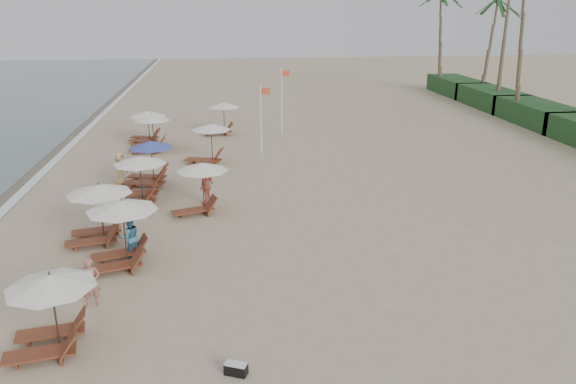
{
  "coord_description": "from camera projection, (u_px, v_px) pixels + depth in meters",
  "views": [
    {
      "loc": [
        -1.61,
        -16.83,
        8.52
      ],
      "look_at": [
        1.0,
        4.5,
        1.3
      ],
      "focal_mm": 34.75,
      "sensor_mm": 36.0,
      "label": 1
    }
  ],
  "objects": [
    {
      "name": "lounger_station_1",
      "position": [
        119.0,
        231.0,
        18.75
      ],
      "size": [
        2.61,
        2.39,
        2.39
      ],
      "color": "brown",
      "rests_on": "ground"
    },
    {
      "name": "lounger_station_6",
      "position": [
        146.0,
        125.0,
        36.05
      ],
      "size": [
        2.57,
        2.41,
        2.06
      ],
      "color": "brown",
      "rests_on": "ground"
    },
    {
      "name": "beachgoer_far_a",
      "position": [
        207.0,
        186.0,
        24.92
      ],
      "size": [
        0.83,
        1.06,
        1.67
      ],
      "primitive_type": "imported",
      "rotation": [
        0.0,
        0.0,
        4.2
      ],
      "color": "#C65C4F",
      "rests_on": "ground"
    },
    {
      "name": "duffel_bag",
      "position": [
        236.0,
        369.0,
        13.5
      ],
      "size": [
        0.61,
        0.47,
        0.31
      ],
      "color": "black",
      "rests_on": "ground"
    },
    {
      "name": "lounger_station_3",
      "position": [
        135.0,
        181.0,
        24.89
      ],
      "size": [
        2.78,
        2.35,
        2.2
      ],
      "color": "brown",
      "rests_on": "ground"
    },
    {
      "name": "foam_line",
      "position": [
        23.0,
        191.0,
        26.85
      ],
      "size": [
        0.5,
        140.0,
        0.02
      ],
      "primitive_type": "cube",
      "color": "white",
      "rests_on": "ground"
    },
    {
      "name": "beachgoer_near",
      "position": [
        91.0,
        282.0,
        16.42
      ],
      "size": [
        0.61,
        0.45,
        1.54
      ],
      "primitive_type": "imported",
      "rotation": [
        0.0,
        0.0,
        0.16
      ],
      "color": "#9E6555",
      "rests_on": "ground"
    },
    {
      "name": "flag_pole_far",
      "position": [
        282.0,
        98.0,
        37.97
      ],
      "size": [
        0.6,
        0.08,
        4.56
      ],
      "color": "silver",
      "rests_on": "ground"
    },
    {
      "name": "lounger_station_2",
      "position": [
        96.0,
        211.0,
        20.75
      ],
      "size": [
        2.62,
        2.42,
        2.26
      ],
      "color": "brown",
      "rests_on": "ground"
    },
    {
      "name": "inland_station_2",
      "position": [
        221.0,
        115.0,
        38.13
      ],
      "size": [
        2.7,
        2.24,
        2.22
      ],
      "color": "brown",
      "rests_on": "ground"
    },
    {
      "name": "flag_pole_near",
      "position": [
        262.0,
        115.0,
        33.12
      ],
      "size": [
        0.59,
        0.08,
        4.12
      ],
      "color": "silver",
      "rests_on": "ground"
    },
    {
      "name": "beachgoer_far_b",
      "position": [
        120.0,
        169.0,
        27.54
      ],
      "size": [
        0.81,
        0.95,
        1.65
      ],
      "primitive_type": "imported",
      "rotation": [
        0.0,
        0.0,
        1.15
      ],
      "color": "tan",
      "rests_on": "ground"
    },
    {
      "name": "inland_station_0",
      "position": [
        199.0,
        181.0,
        23.55
      ],
      "size": [
        2.59,
        2.24,
        2.22
      ],
      "color": "brown",
      "rests_on": "ground"
    },
    {
      "name": "inland_station_1",
      "position": [
        208.0,
        140.0,
        31.22
      ],
      "size": [
        2.77,
        2.24,
        2.22
      ],
      "color": "brown",
      "rests_on": "ground"
    },
    {
      "name": "lounger_station_5",
      "position": [
        149.0,
        134.0,
        33.88
      ],
      "size": [
        2.57,
        2.15,
        2.25
      ],
      "color": "brown",
      "rests_on": "ground"
    },
    {
      "name": "ground",
      "position": [
        275.0,
        272.0,
        18.74
      ],
      "size": [
        160.0,
        160.0,
        0.0
      ],
      "primitive_type": "plane",
      "color": "tan",
      "rests_on": "ground"
    },
    {
      "name": "lounger_station_4",
      "position": [
        148.0,
        163.0,
        27.56
      ],
      "size": [
        2.56,
        2.26,
        2.22
      ],
      "color": "brown",
      "rests_on": "ground"
    },
    {
      "name": "beachgoer_mid_a",
      "position": [
        130.0,
        237.0,
        19.62
      ],
      "size": [
        0.93,
        0.86,
        1.55
      ],
      "primitive_type": "imported",
      "rotation": [
        0.0,
        0.0,
        3.6
      ],
      "color": "teal",
      "rests_on": "ground"
    },
    {
      "name": "lounger_station_0",
      "position": [
        47.0,
        310.0,
        14.13
      ],
      "size": [
        2.46,
        2.27,
        2.16
      ],
      "color": "brown",
      "rests_on": "ground"
    },
    {
      "name": "beachgoer_mid_b",
      "position": [
        119.0,
        214.0,
        21.52
      ],
      "size": [
        1.16,
        1.26,
        1.7
      ],
      "primitive_type": "imported",
      "rotation": [
        0.0,
        0.0,
        2.21
      ],
      "color": "#906949",
      "rests_on": "ground"
    }
  ]
}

